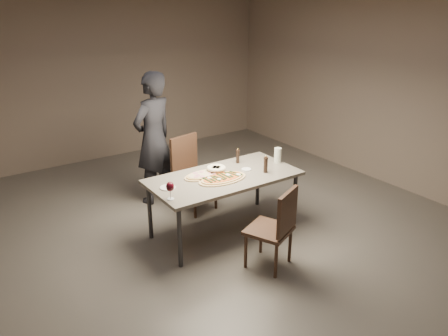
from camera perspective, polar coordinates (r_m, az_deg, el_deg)
room at (r=4.99m, az=0.00°, el=5.90°), size 7.00×7.00×7.00m
dining_table at (r=5.22m, az=0.00°, el=-1.61°), size 1.80×0.90×0.75m
zucchini_pizza at (r=5.09m, az=-0.18°, el=-1.34°), size 0.62×0.34×0.05m
ham_pizza at (r=5.19m, az=-2.63°, el=-0.91°), size 0.51×0.28×0.04m
bread_basket at (r=5.27m, az=-1.02°, el=-0.15°), size 0.23×0.23×0.08m
oil_dish at (r=5.38m, az=2.94°, el=-0.17°), size 0.12×0.12×0.01m
pepper_mill_left at (r=5.58m, az=1.81°, el=1.55°), size 0.05×0.05×0.19m
pepper_mill_right at (r=5.29m, az=5.46°, el=0.44°), size 0.06×0.06×0.21m
carafe at (r=5.64m, az=7.03°, el=1.67°), size 0.09×0.09×0.19m
wine_glass at (r=4.58m, az=-7.05°, el=-2.51°), size 0.09×0.09×0.20m
side_plate at (r=4.91m, az=-7.36°, el=-2.55°), size 0.18×0.18×0.01m
chair_near at (r=4.63m, az=6.89°, el=-7.35°), size 0.57×0.57×0.92m
chair_far at (r=5.94m, az=-4.42°, el=-0.10°), size 0.57×0.57×1.01m
diner at (r=6.09m, az=-9.19°, el=3.82°), size 0.79×0.65×1.85m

